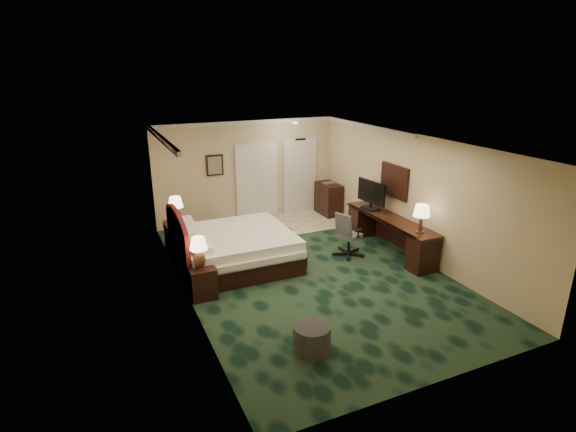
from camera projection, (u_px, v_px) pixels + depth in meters
name	position (u px, v px, depth m)	size (l,w,h in m)	color
floor	(309.00, 272.00, 9.28)	(5.00, 7.50, 0.00)	black
ceiling	(311.00, 142.00, 8.42)	(5.00, 7.50, 0.00)	silver
wall_back	(247.00, 171.00, 12.10)	(5.00, 0.00, 2.70)	beige
wall_front	(445.00, 294.00, 5.61)	(5.00, 0.00, 2.70)	beige
wall_left	(183.00, 228.00, 7.89)	(0.00, 7.50, 2.70)	beige
wall_right	(412.00, 196.00, 9.82)	(0.00, 7.50, 2.70)	beige
crown_molding	(311.00, 144.00, 8.44)	(5.00, 7.50, 0.10)	silver
tile_patch	(291.00, 223.00, 12.14)	(3.20, 1.70, 0.01)	beige
headboard	(178.00, 242.00, 8.98)	(0.12, 2.00, 1.40)	#490E12
entry_door	(300.00, 177.00, 12.77)	(1.02, 0.06, 2.18)	silver
closet_doors	(257.00, 181.00, 12.25)	(1.20, 0.06, 2.10)	silver
wall_art	(215.00, 165.00, 11.63)	(0.45, 0.06, 0.55)	#506A5E
wall_mirror	(394.00, 181.00, 10.26)	(0.05, 0.95, 0.75)	white
bed	(236.00, 249.00, 9.51)	(2.29, 2.13, 0.73)	white
nightstand_near	(202.00, 281.00, 8.25)	(0.47, 0.54, 0.59)	black
nightstand_far	(177.00, 236.00, 10.35)	(0.52, 0.59, 0.64)	black
lamp_near	(199.00, 253.00, 8.01)	(0.32, 0.32, 0.60)	#331B0D
lamp_far	(176.00, 210.00, 10.11)	(0.34, 0.34, 0.63)	#331B0D
bed_bench	(287.00, 248.00, 9.91)	(0.47, 1.36, 0.46)	maroon
ottoman	(312.00, 338.00, 6.70)	(0.57, 0.57, 0.41)	#29282F
desk	(389.00, 234.00, 10.23)	(0.60, 2.78, 0.80)	black
tv	(371.00, 195.00, 10.59)	(0.08, 0.90, 0.70)	black
desk_lamp	(421.00, 219.00, 9.13)	(0.34, 0.34, 0.60)	#331B0D
desk_chair	(349.00, 234.00, 9.97)	(0.60, 0.56, 1.03)	#44454A
minibar	(328.00, 199.00, 12.76)	(0.47, 0.85, 0.90)	black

